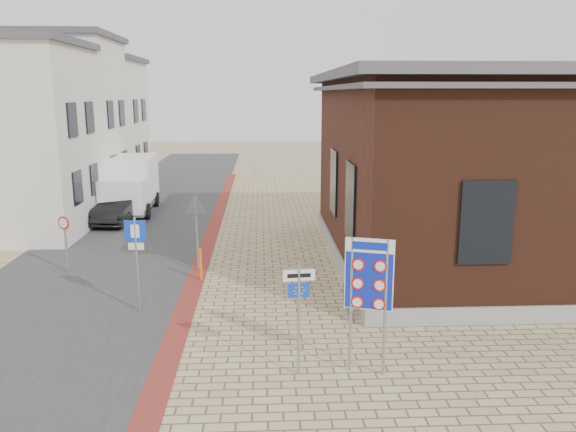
{
  "coord_description": "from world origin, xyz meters",
  "views": [
    {
      "loc": [
        0.22,
        -12.81,
        6.05
      ],
      "look_at": [
        1.07,
        4.78,
        2.2
      ],
      "focal_mm": 35.0,
      "sensor_mm": 36.0,
      "label": 1
    }
  ],
  "objects_px": {
    "box_truck": "(131,184)",
    "bollard": "(201,264)",
    "essen_sign": "(299,301)",
    "parking_sign": "(136,247)",
    "sedan": "(122,206)",
    "border_sign": "(369,277)"
  },
  "relations": [
    {
      "from": "sedan",
      "to": "bollard",
      "type": "xyz_separation_m",
      "value": [
        4.7,
        -8.99,
        -0.19
      ]
    },
    {
      "from": "border_sign",
      "to": "essen_sign",
      "type": "height_order",
      "value": "border_sign"
    },
    {
      "from": "box_truck",
      "to": "bollard",
      "type": "relative_size",
      "value": 5.01
    },
    {
      "from": "essen_sign",
      "to": "parking_sign",
      "type": "height_order",
      "value": "parking_sign"
    },
    {
      "from": "box_truck",
      "to": "bollard",
      "type": "height_order",
      "value": "box_truck"
    },
    {
      "from": "sedan",
      "to": "border_sign",
      "type": "bearing_deg",
      "value": -52.85
    },
    {
      "from": "sedan",
      "to": "box_truck",
      "type": "height_order",
      "value": "box_truck"
    },
    {
      "from": "box_truck",
      "to": "border_sign",
      "type": "distance_m",
      "value": 19.81
    },
    {
      "from": "sedan",
      "to": "border_sign",
      "type": "distance_m",
      "value": 17.98
    },
    {
      "from": "essen_sign",
      "to": "border_sign",
      "type": "bearing_deg",
      "value": -5.34
    },
    {
      "from": "sedan",
      "to": "essen_sign",
      "type": "height_order",
      "value": "essen_sign"
    },
    {
      "from": "border_sign",
      "to": "box_truck",
      "type": "bearing_deg",
      "value": 134.7
    },
    {
      "from": "sedan",
      "to": "parking_sign",
      "type": "distance_m",
      "value": 12.1
    },
    {
      "from": "border_sign",
      "to": "essen_sign",
      "type": "distance_m",
      "value": 1.58
    },
    {
      "from": "box_truck",
      "to": "parking_sign",
      "type": "xyz_separation_m",
      "value": [
        3.24,
        -13.74,
        0.41
      ]
    },
    {
      "from": "sedan",
      "to": "bollard",
      "type": "relative_size",
      "value": 4.08
    },
    {
      "from": "border_sign",
      "to": "parking_sign",
      "type": "xyz_separation_m",
      "value": [
        -5.77,
        3.88,
        -0.34
      ]
    },
    {
      "from": "essen_sign",
      "to": "parking_sign",
      "type": "distance_m",
      "value": 5.77
    },
    {
      "from": "box_truck",
      "to": "border_sign",
      "type": "relative_size",
      "value": 1.79
    },
    {
      "from": "box_truck",
      "to": "parking_sign",
      "type": "distance_m",
      "value": 14.13
    },
    {
      "from": "box_truck",
      "to": "essen_sign",
      "type": "bearing_deg",
      "value": -69.45
    },
    {
      "from": "sedan",
      "to": "border_sign",
      "type": "xyz_separation_m",
      "value": [
        9.0,
        -15.49,
        1.48
      ]
    }
  ]
}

